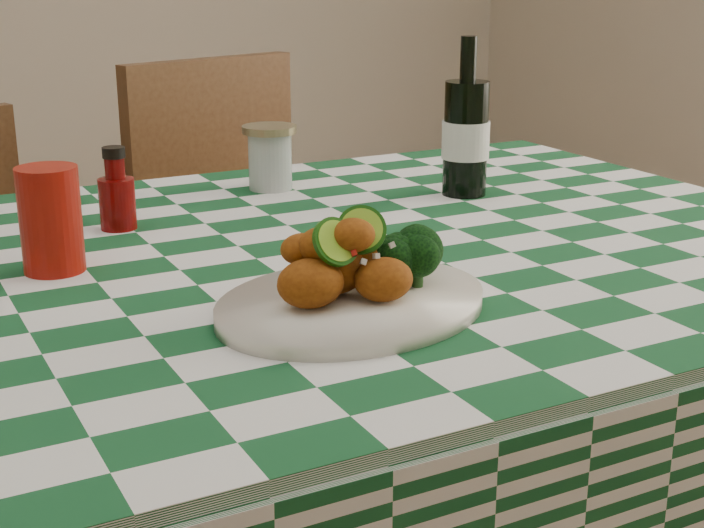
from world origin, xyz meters
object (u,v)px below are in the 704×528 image
dining_table (265,525)px  red_tumbler (51,220)px  plate (352,304)px  wooden_chair_right (269,284)px  fried_chicken_pile (349,258)px  mason_jar (270,157)px  beer_bottle (466,117)px  ketchup_bottle (116,188)px

dining_table → red_tumbler: (-0.24, 0.07, 0.46)m
plate → wooden_chair_right: (0.32, 0.99, -0.32)m
fried_chicken_pile → mason_jar: (0.16, 0.59, -0.01)m
fried_chicken_pile → mason_jar: bearing=74.8°
dining_table → beer_bottle: bearing=21.5°
mason_jar → wooden_chair_right: (0.16, 0.40, -0.37)m
red_tumbler → beer_bottle: size_ratio=0.52×
red_tumbler → beer_bottle: beer_bottle is taller
red_tumbler → ketchup_bottle: red_tumbler is taller
red_tumbler → mason_jar: red_tumbler is taller
plate → wooden_chair_right: bearing=72.3°
red_tumbler → wooden_chair_right: (0.57, 0.69, -0.38)m
dining_table → beer_bottle: 0.70m
red_tumbler → beer_bottle: bearing=8.6°
red_tumbler → beer_bottle: (0.68, 0.10, 0.06)m
plate → wooden_chair_right: size_ratio=0.34×
ketchup_bottle → beer_bottle: (0.55, -0.06, 0.07)m
fried_chicken_pile → plate: bearing=0.0°
fried_chicken_pile → wooden_chair_right: wooden_chair_right is taller
plate → beer_bottle: beer_bottle is taller
plate → fried_chicken_pile: 0.05m
beer_bottle → plate: bearing=-136.1°
plate → fried_chicken_pile: bearing=180.0°
dining_table → wooden_chair_right: size_ratio=1.76×
fried_chicken_pile → wooden_chair_right: size_ratio=0.15×
plate → ketchup_bottle: ketchup_bottle is taller
red_tumbler → mason_jar: size_ratio=1.23×
fried_chicken_pile → ketchup_bottle: ketchup_bottle is taller
red_tumbler → ketchup_bottle: bearing=52.2°
ketchup_bottle → beer_bottle: bearing=-5.7°
red_tumbler → wooden_chair_right: size_ratio=0.14×
dining_table → beer_bottle: (0.44, 0.17, 0.52)m
plate → mason_jar: 0.61m
fried_chicken_pile → red_tumbler: bearing=130.1°
mason_jar → beer_bottle: beer_bottle is taller
fried_chicken_pile → red_tumbler: 0.39m
red_tumbler → ketchup_bottle: 0.20m
ketchup_bottle → mason_jar: (0.29, 0.13, -0.01)m
dining_table → plate: size_ratio=5.19×
dining_table → mason_jar: bearing=64.0°
fried_chicken_pile → mason_jar: same height
fried_chicken_pile → beer_bottle: beer_bottle is taller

